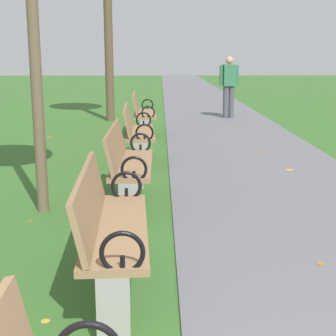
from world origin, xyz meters
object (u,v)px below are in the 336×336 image
(park_bench_4, at_px, (137,132))
(pedestrian_walking, at_px, (229,84))
(park_bench_2, at_px, (109,227))
(park_bench_3, at_px, (128,163))
(park_bench_5, at_px, (142,114))

(park_bench_4, bearing_deg, pedestrian_walking, 68.48)
(pedestrian_walking, bearing_deg, park_bench_2, -102.26)
(park_bench_3, height_order, park_bench_5, same)
(park_bench_3, xyz_separation_m, park_bench_5, (0.00, 4.97, 0.00))
(park_bench_4, bearing_deg, park_bench_3, -90.00)
(park_bench_2, relative_size, pedestrian_walking, 1.00)
(park_bench_5, bearing_deg, park_bench_2, -90.00)
(park_bench_4, distance_m, pedestrian_walking, 6.03)
(park_bench_4, relative_size, pedestrian_walking, 1.00)
(park_bench_2, height_order, pedestrian_walking, pedestrian_walking)
(park_bench_3, bearing_deg, park_bench_2, -90.00)
(park_bench_5, relative_size, pedestrian_walking, 1.00)
(park_bench_2, height_order, park_bench_5, same)
(pedestrian_walking, bearing_deg, park_bench_3, -105.49)
(park_bench_5, height_order, pedestrian_walking, pedestrian_walking)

